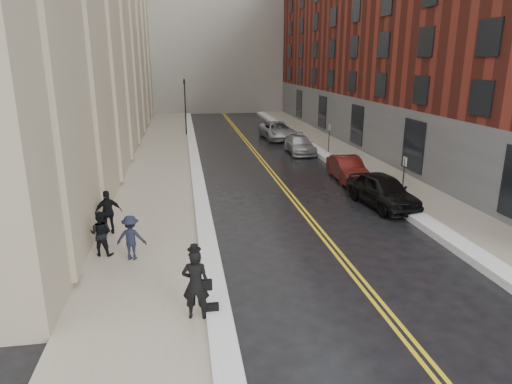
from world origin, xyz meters
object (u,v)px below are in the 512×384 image
object	(u,v)px
car_black	(383,190)
pedestrian_b	(131,238)
car_silver_far	(278,131)
pedestrian_c	(108,212)
pedestrian_main	(196,284)
pedestrian_a	(101,233)
car_silver_near	(300,145)
car_maroon	(347,169)

from	to	relation	value
car_black	pedestrian_b	world-z (taller)	pedestrian_b
car_black	car_silver_far	world-z (taller)	car_black
pedestrian_b	pedestrian_c	xyz separation A→B (m)	(-1.13, 2.64, 0.10)
pedestrian_b	car_black	bearing A→B (deg)	-148.31
pedestrian_main	pedestrian_c	xyz separation A→B (m)	(-3.22, 6.80, -0.10)
pedestrian_main	pedestrian_a	size ratio (longest dim) A/B	1.22
car_black	car_silver_far	bearing A→B (deg)	86.32
pedestrian_b	pedestrian_c	world-z (taller)	pedestrian_c
car_silver_near	pedestrian_b	bearing A→B (deg)	-120.08
car_maroon	car_silver_near	xyz separation A→B (m)	(-0.76, 8.33, -0.04)
car_black	pedestrian_a	bearing A→B (deg)	-168.22
car_silver_far	pedestrian_c	xyz separation A→B (m)	(-11.45, -21.88, 0.29)
car_black	car_silver_near	bearing A→B (deg)	86.24
car_maroon	pedestrian_main	size ratio (longest dim) A/B	2.12
car_silver_far	pedestrian_a	xyz separation A→B (m)	(-11.40, -23.99, 0.21)
pedestrian_main	car_silver_near	bearing A→B (deg)	-102.53
car_silver_near	car_maroon	bearing A→B (deg)	-84.30
pedestrian_a	pedestrian_c	bearing A→B (deg)	-73.68
car_silver_far	pedestrian_b	size ratio (longest dim) A/B	3.43
car_maroon	pedestrian_main	bearing A→B (deg)	-121.67
pedestrian_a	pedestrian_c	world-z (taller)	pedestrian_c
pedestrian_b	pedestrian_a	bearing A→B (deg)	-16.75
car_black	pedestrian_main	bearing A→B (deg)	-143.02
car_maroon	pedestrian_c	xyz separation A→B (m)	(-12.56, -7.09, 0.35)
car_maroon	pedestrian_b	world-z (taller)	pedestrian_b
pedestrian_a	pedestrian_b	size ratio (longest dim) A/B	1.02
car_black	car_maroon	distance (m)	5.05
car_silver_near	pedestrian_main	xyz separation A→B (m)	(-8.59, -22.22, 0.50)
car_maroon	pedestrian_b	xyz separation A→B (m)	(-11.43, -9.73, 0.25)
pedestrian_a	car_maroon	bearing A→B (deg)	-128.54
car_silver_near	pedestrian_c	distance (m)	19.42
car_silver_near	pedestrian_b	size ratio (longest dim) A/B	2.81
car_maroon	pedestrian_b	size ratio (longest dim) A/B	2.64
car_black	pedestrian_main	world-z (taller)	pedestrian_main
car_maroon	car_silver_far	bearing A→B (deg)	96.56
car_silver_far	pedestrian_a	distance (m)	26.57
car_black	pedestrian_b	bearing A→B (deg)	-164.27
car_black	car_silver_near	xyz separation A→B (m)	(-0.68, 13.37, -0.14)
car_silver_near	car_silver_far	xyz separation A→B (m)	(-0.36, 6.46, 0.11)
car_black	pedestrian_c	world-z (taller)	pedestrian_c
car_silver_far	pedestrian_a	bearing A→B (deg)	-117.92
car_black	pedestrian_main	size ratio (longest dim) A/B	2.34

